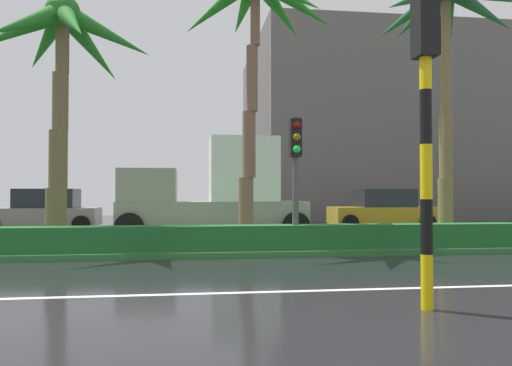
{
  "coord_description": "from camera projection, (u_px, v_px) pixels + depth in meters",
  "views": [
    {
      "loc": [
        3.51,
        -5.75,
        1.54
      ],
      "look_at": [
        6.01,
        13.06,
        1.93
      ],
      "focal_mm": 35.16,
      "sensor_mm": 36.0,
      "label": 1
    }
  ],
  "objects": [
    {
      "name": "building_far_right",
      "position": [
        411.0,
        133.0,
        34.49
      ],
      "size": [
        21.85,
        13.79,
        11.33
      ],
      "color": "#605B59",
      "rests_on": "ground_plane"
    },
    {
      "name": "car_in_traffic_third",
      "position": [
        382.0,
        210.0,
        21.35
      ],
      "size": [
        4.3,
        2.02,
        1.72
      ],
      "rotation": [
        0.0,
        0.0,
        3.14
      ],
      "color": "#B28C1E",
      "rests_on": "ground_plane"
    },
    {
      "name": "ground_plane",
      "position": [
        64.0,
        250.0,
        14.13
      ],
      "size": [
        90.0,
        42.0,
        0.1
      ],
      "primitive_type": "cube",
      "color": "black"
    },
    {
      "name": "palm_tree_centre",
      "position": [
        255.0,
        12.0,
        13.88
      ],
      "size": [
        4.5,
        4.82,
        7.86
      ],
      "color": "brown",
      "rests_on": "median_strip"
    },
    {
      "name": "car_in_traffic_second",
      "position": [
        45.0,
        211.0,
        20.09
      ],
      "size": [
        4.3,
        2.02,
        1.72
      ],
      "rotation": [
        0.0,
        0.0,
        3.14
      ],
      "color": "gray",
      "rests_on": "ground_plane"
    },
    {
      "name": "median_hedge",
      "position": [
        39.0,
        240.0,
        11.76
      ],
      "size": [
        76.5,
        0.7,
        0.6
      ],
      "color": "#1E6028",
      "rests_on": "median_strip"
    },
    {
      "name": "traffic_signal_foreground",
      "position": [
        425.0,
        84.0,
        6.71
      ],
      "size": [
        0.28,
        0.43,
        4.39
      ],
      "rotation": [
        0.0,
        0.0,
        3.14
      ],
      "color": "yellow",
      "rests_on": "ground_plane"
    },
    {
      "name": "palm_tree_centre_right",
      "position": [
        445.0,
        20.0,
        14.67
      ],
      "size": [
        4.41,
        4.54,
        7.89
      ],
      "color": "brown",
      "rests_on": "median_strip"
    },
    {
      "name": "traffic_signal_median_right",
      "position": [
        296.0,
        157.0,
        12.59
      ],
      "size": [
        0.28,
        0.43,
        3.34
      ],
      "color": "#4C4C47",
      "rests_on": "median_strip"
    },
    {
      "name": "median_strip",
      "position": [
        55.0,
        249.0,
        13.14
      ],
      "size": [
        85.5,
        4.0,
        0.15
      ],
      "primitive_type": "cube",
      "color": "#2D6B33",
      "rests_on": "ground_plane"
    },
    {
      "name": "palm_tree_centre_left",
      "position": [
        61.0,
        53.0,
        13.27
      ],
      "size": [
        4.77,
        4.31,
        6.67
      ],
      "color": "brown",
      "rests_on": "median_strip"
    },
    {
      "name": "box_truck_lead",
      "position": [
        215.0,
        193.0,
        17.46
      ],
      "size": [
        6.4,
        2.64,
        3.46
      ],
      "rotation": [
        0.0,
        0.0,
        3.14
      ],
      "color": "gray",
      "rests_on": "ground_plane"
    }
  ]
}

